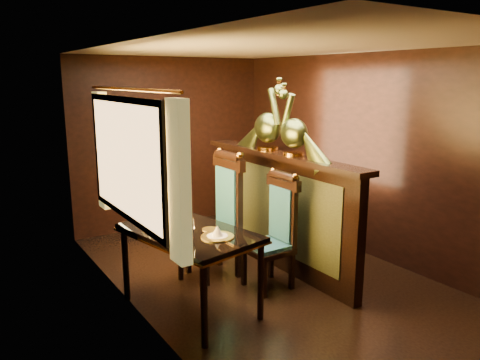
{
  "coord_description": "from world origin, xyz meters",
  "views": [
    {
      "loc": [
        -2.93,
        -3.88,
        2.2
      ],
      "look_at": [
        -0.24,
        0.24,
        1.12
      ],
      "focal_mm": 35.0,
      "sensor_mm": 36.0,
      "label": 1
    }
  ],
  "objects_px": {
    "chair_right": "(223,210)",
    "peacock_right": "(268,114)",
    "dining_table": "(189,238)",
    "peacock_left": "(294,120)",
    "chair_left": "(277,227)"
  },
  "relations": [
    {
      "from": "chair_right",
      "to": "peacock_right",
      "type": "xyz_separation_m",
      "value": [
        0.66,
        0.06,
        1.04
      ]
    },
    {
      "from": "dining_table",
      "to": "chair_right",
      "type": "distance_m",
      "value": 0.92
    },
    {
      "from": "dining_table",
      "to": "peacock_right",
      "type": "xyz_separation_m",
      "value": [
        1.38,
        0.64,
        1.06
      ]
    },
    {
      "from": "dining_table",
      "to": "peacock_right",
      "type": "distance_m",
      "value": 1.85
    },
    {
      "from": "peacock_left",
      "to": "chair_left",
      "type": "bearing_deg",
      "value": -153.3
    },
    {
      "from": "chair_right",
      "to": "peacock_left",
      "type": "bearing_deg",
      "value": -32.89
    },
    {
      "from": "chair_right",
      "to": "peacock_right",
      "type": "bearing_deg",
      "value": 4.81
    },
    {
      "from": "peacock_left",
      "to": "dining_table",
      "type": "bearing_deg",
      "value": -173.48
    },
    {
      "from": "dining_table",
      "to": "peacock_left",
      "type": "bearing_deg",
      "value": -4.88
    },
    {
      "from": "dining_table",
      "to": "peacock_right",
      "type": "relative_size",
      "value": 1.76
    },
    {
      "from": "chair_right",
      "to": "dining_table",
      "type": "bearing_deg",
      "value": -141.58
    },
    {
      "from": "dining_table",
      "to": "chair_right",
      "type": "height_order",
      "value": "chair_right"
    },
    {
      "from": "chair_right",
      "to": "peacock_left",
      "type": "xyz_separation_m",
      "value": [
        0.66,
        -0.42,
        1.01
      ]
    },
    {
      "from": "chair_left",
      "to": "chair_right",
      "type": "relative_size",
      "value": 0.88
    },
    {
      "from": "chair_left",
      "to": "peacock_left",
      "type": "xyz_separation_m",
      "value": [
        0.35,
        0.17,
        1.1
      ]
    }
  ]
}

